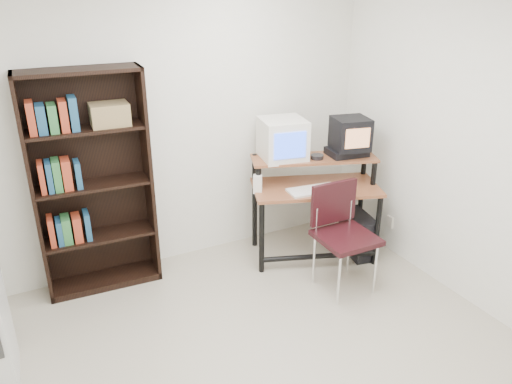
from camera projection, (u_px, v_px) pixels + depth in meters
name	position (u px, v px, depth m)	size (l,w,h in m)	color
back_wall	(164.00, 129.00, 4.44)	(4.00, 0.01, 2.60)	white
right_wall	(512.00, 162.00, 3.64)	(0.01, 4.00, 2.60)	white
computer_desk	(315.00, 190.00, 4.74)	(1.31, 0.95, 0.98)	brown
crt_monitor	(283.00, 139.00, 4.63)	(0.46, 0.47, 0.38)	silver
vcr	(347.00, 152.00, 4.75)	(0.36, 0.26, 0.08)	black
crt_tv	(350.00, 134.00, 4.66)	(0.38, 0.37, 0.30)	black
cd_spindle	(317.00, 157.00, 4.66)	(0.12, 0.12, 0.05)	#26262B
keyboard	(313.00, 191.00, 4.58)	(0.47, 0.21, 0.04)	silver
mousepad	(349.00, 188.00, 4.67)	(0.22, 0.18, 0.01)	black
mouse	(347.00, 187.00, 4.66)	(0.10, 0.06, 0.03)	white
desk_speaker	(258.00, 184.00, 4.56)	(0.08, 0.07, 0.17)	silver
pc_tower	(357.00, 234.00, 4.93)	(0.20, 0.45, 0.42)	black
school_chair	(341.00, 226.00, 4.28)	(0.47, 0.47, 0.93)	black
bookshelf	(92.00, 182.00, 4.16)	(0.97, 0.37, 1.91)	black
wall_outlet	(390.00, 222.00, 4.97)	(0.02, 0.08, 0.12)	beige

